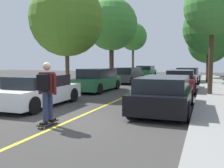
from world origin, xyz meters
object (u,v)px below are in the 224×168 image
parked_car_left_farthest (145,72)px  street_tree_right_near (210,28)px  parked_car_left_near (97,80)px  parked_car_right_far (188,75)px  street_tree_left_near (112,25)px  street_tree_right_farthest (208,40)px  street_tree_left_far (133,37)px  street_tree_left_nearest (67,20)px  parked_car_left_far (128,75)px  parked_car_left_nearest (39,91)px  skateboarder (47,89)px  parked_car_right_near (181,81)px  street_tree_right_far (209,43)px  skateboard (48,123)px  street_tree_right_nearest (213,7)px  parked_car_right_nearest (164,94)px

parked_car_left_farthest → street_tree_right_near: (6.68, -5.68, 3.92)m
parked_car_left_near → parked_car_right_far: parked_car_left_near is taller
street_tree_left_near → street_tree_right_farthest: street_tree_left_near is taller
street_tree_left_near → street_tree_right_near: street_tree_left_near is taller
parked_car_left_near → parked_car_right_far: 9.86m
parked_car_left_near → parked_car_left_farthest: 13.64m
street_tree_left_far → street_tree_left_nearest: bearing=-90.0°
parked_car_left_far → parked_car_left_nearest: bearing=-90.0°
skateboarder → parked_car_left_near: bearing=104.8°
parked_car_left_near → street_tree_left_near: bearing=103.3°
skateboarder → parked_car_right_near: bearing=74.8°
parked_car_right_far → skateboarder: skateboarder is taller
parked_car_left_nearest → skateboarder: skateboarder is taller
street_tree_left_near → street_tree_right_far: (8.36, 7.56, -1.34)m
parked_car_left_nearest → street_tree_left_far: size_ratio=0.69×
skateboard → street_tree_left_near: bearing=104.2°
parked_car_right_far → street_tree_left_nearest: size_ratio=0.65×
street_tree_left_nearest → street_tree_right_farthest: bearing=68.8°
street_tree_left_near → skateboarder: (3.92, -15.54, -4.15)m
parked_car_left_far → parked_car_left_near: bearing=-90.0°
parked_car_right_near → skateboard: bearing=-105.3°
parked_car_left_far → street_tree_right_near: (6.68, 1.30, 3.93)m
parked_car_left_nearest → street_tree_right_farthest: 27.78m
street_tree_right_near → skateboarder: (-4.44, -16.41, -3.53)m
street_tree_right_farthest → street_tree_left_nearest: bearing=-111.2°
parked_car_left_near → skateboarder: skateboarder is taller
street_tree_left_nearest → street_tree_left_far: street_tree_left_nearest is taller
street_tree_left_far → parked_car_right_far: bearing=-41.0°
street_tree_right_nearest → street_tree_right_far: street_tree_right_nearest is taller
parked_car_right_far → street_tree_right_far: 7.14m
parked_car_right_far → street_tree_left_near: bearing=-168.1°
street_tree_left_far → street_tree_right_near: 10.49m
parked_car_right_far → street_tree_left_far: (-6.68, 5.80, 4.15)m
parked_car_right_near → street_tree_right_near: size_ratio=0.70×
parked_car_left_nearest → street_tree_right_nearest: street_tree_right_nearest is taller
street_tree_right_near → street_tree_left_far: bearing=142.8°
parked_car_left_nearest → street_tree_right_farthest: street_tree_right_farthest is taller
street_tree_right_near → street_tree_right_far: bearing=90.0°
street_tree_left_nearest → skateboarder: 9.28m
street_tree_right_nearest → street_tree_left_far: bearing=120.0°
parked_car_right_nearest → street_tree_left_nearest: bearing=147.7°
parked_car_left_near → street_tree_right_farthest: street_tree_right_farthest is taller
parked_car_left_nearest → parked_car_left_far: size_ratio=0.92×
street_tree_right_near → parked_car_right_nearest: bearing=-97.4°
street_tree_left_far → street_tree_right_far: size_ratio=1.06×
street_tree_left_far → street_tree_right_nearest: (8.36, -14.51, -0.15)m
skateboard → skateboarder: bearing=-88.3°
parked_car_left_far → street_tree_left_nearest: size_ratio=0.72×
parked_car_right_nearest → skateboarder: 4.47m
parked_car_left_nearest → street_tree_right_nearest: bearing=40.2°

